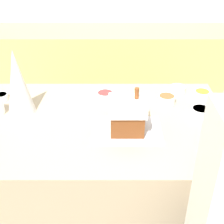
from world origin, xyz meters
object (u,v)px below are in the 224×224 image
(decorative_tree, at_px, (18,82))
(candy_bowl_behind_tray, at_px, (179,89))
(baking_tray, at_px, (127,130))
(candy_bowl_far_right, at_px, (106,95))
(gingerbread_house, at_px, (128,115))
(candy_bowl_center_rear, at_px, (203,94))
(candy_bowl_far_left, at_px, (2,96))
(candy_bowl_beside_tree, at_px, (201,111))
(candy_bowl_front_corner, at_px, (167,99))

(decorative_tree, bearing_deg, candy_bowl_behind_tray, 14.66)
(baking_tray, bearing_deg, decorative_tree, 161.37)
(baking_tray, distance_m, candy_bowl_far_right, 0.39)
(candy_bowl_far_right, bearing_deg, decorative_tree, -162.28)
(gingerbread_house, relative_size, candy_bowl_center_rear, 2.19)
(gingerbread_house, xyz_separation_m, decorative_tree, (-0.63, 0.21, 0.09))
(candy_bowl_behind_tray, xyz_separation_m, candy_bowl_center_rear, (0.15, -0.07, 0.00))
(gingerbread_house, xyz_separation_m, candy_bowl_far_left, (-0.80, 0.36, -0.08))
(decorative_tree, xyz_separation_m, candy_bowl_far_left, (-0.17, 0.15, -0.18))
(baking_tray, xyz_separation_m, candy_bowl_behind_tray, (0.36, 0.47, 0.02))
(gingerbread_house, relative_size, decorative_tree, 0.62)
(gingerbread_house, distance_m, candy_bowl_center_rear, 0.65)
(candy_bowl_far_right, distance_m, candy_bowl_center_rear, 0.64)
(candy_bowl_far_right, relative_size, candy_bowl_center_rear, 1.06)
(baking_tray, distance_m, candy_bowl_beside_tree, 0.48)
(candy_bowl_behind_tray, bearing_deg, candy_bowl_center_rear, -25.60)
(candy_bowl_far_right, bearing_deg, baking_tray, -71.27)
(gingerbread_house, distance_m, candy_bowl_far_right, 0.40)
(baking_tray, xyz_separation_m, decorative_tree, (-0.63, 0.21, 0.19))
(decorative_tree, bearing_deg, candy_bowl_beside_tree, -2.33)
(candy_bowl_behind_tray, height_order, candy_bowl_beside_tree, candy_bowl_beside_tree)
(baking_tray, distance_m, candy_bowl_center_rear, 0.65)
(candy_bowl_front_corner, bearing_deg, decorative_tree, -173.30)
(baking_tray, xyz_separation_m, candy_bowl_beside_tree, (0.44, 0.17, 0.02))
(baking_tray, bearing_deg, candy_bowl_far_left, 155.75)
(decorative_tree, bearing_deg, candy_bowl_far_left, 139.22)
(gingerbread_house, height_order, candy_bowl_far_left, gingerbread_house)
(candy_bowl_center_rear, bearing_deg, baking_tray, -142.00)
(candy_bowl_far_left, height_order, candy_bowl_center_rear, candy_bowl_center_rear)
(candy_bowl_behind_tray, distance_m, candy_bowl_far_right, 0.50)
(candy_bowl_beside_tree, bearing_deg, candy_bowl_center_rear, 73.91)
(candy_bowl_beside_tree, xyz_separation_m, candy_bowl_far_right, (-0.57, 0.20, -0.00))
(candy_bowl_far_left, bearing_deg, candy_bowl_beside_tree, -8.78)
(gingerbread_house, xyz_separation_m, candy_bowl_front_corner, (0.26, 0.32, -0.08))
(candy_bowl_behind_tray, relative_size, candy_bowl_front_corner, 0.90)
(baking_tray, height_order, candy_bowl_behind_tray, candy_bowl_behind_tray)
(candy_bowl_beside_tree, relative_size, candy_bowl_front_corner, 1.04)
(candy_bowl_center_rear, bearing_deg, candy_bowl_front_corner, -161.26)
(candy_bowl_beside_tree, bearing_deg, candy_bowl_front_corner, 140.49)
(candy_bowl_front_corner, bearing_deg, candy_bowl_beside_tree, -39.51)
(decorative_tree, distance_m, candy_bowl_far_right, 0.55)
(candy_bowl_beside_tree, bearing_deg, candy_bowl_far_right, 160.37)
(candy_bowl_beside_tree, height_order, candy_bowl_front_corner, candy_bowl_front_corner)
(baking_tray, height_order, candy_bowl_front_corner, candy_bowl_front_corner)
(candy_bowl_far_right, xyz_separation_m, candy_bowl_center_rear, (0.64, 0.03, -0.00))
(gingerbread_house, bearing_deg, candy_bowl_behind_tray, 52.26)
(decorative_tree, relative_size, candy_bowl_front_corner, 3.42)
(candy_bowl_center_rear, bearing_deg, candy_bowl_beside_tree, -106.09)
(candy_bowl_beside_tree, xyz_separation_m, candy_bowl_far_left, (-1.24, 0.19, -0.00))
(decorative_tree, height_order, candy_bowl_front_corner, decorative_tree)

